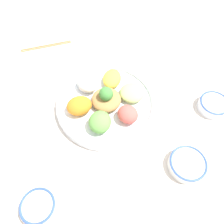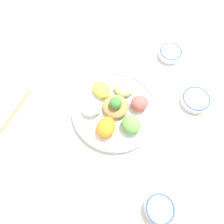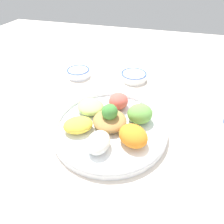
% 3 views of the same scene
% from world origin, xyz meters
% --- Properties ---
extents(ground_plane, '(2.40, 2.40, 0.00)m').
position_xyz_m(ground_plane, '(0.00, 0.00, 0.00)').
color(ground_plane, silver).
extents(salad_platter, '(0.37, 0.37, 0.10)m').
position_xyz_m(salad_platter, '(0.03, 0.04, 0.03)').
color(salad_platter, white).
rests_on(salad_platter, ground_plane).
extents(sauce_bowl_red, '(0.10, 0.10, 0.04)m').
position_xyz_m(sauce_bowl_red, '(0.41, 0.12, 0.02)').
color(sauce_bowl_red, white).
rests_on(sauce_bowl_red, ground_plane).
extents(rice_bowl_blue, '(0.12, 0.12, 0.03)m').
position_xyz_m(rice_bowl_blue, '(0.04, 0.38, 0.02)').
color(rice_bowl_blue, white).
rests_on(rice_bowl_blue, ground_plane).
extents(sauce_bowl_dark, '(0.11, 0.11, 0.04)m').
position_xyz_m(sauce_bowl_dark, '(-0.22, 0.34, 0.02)').
color(sauce_bowl_dark, white).
rests_on(sauce_bowl_dark, ground_plane).
extents(chopsticks_pair_near, '(0.19, 0.14, 0.01)m').
position_xyz_m(chopsticks_pair_near, '(-0.04, -0.38, 0.00)').
color(chopsticks_pair_near, '#9E6B3D').
rests_on(chopsticks_pair_near, ground_plane).
extents(serving_spoon_main, '(0.12, 0.08, 0.01)m').
position_xyz_m(serving_spoon_main, '(-0.25, 0.14, 0.00)').
color(serving_spoon_main, white).
rests_on(serving_spoon_main, ground_plane).
extents(serving_spoon_extra, '(0.12, 0.06, 0.01)m').
position_xyz_m(serving_spoon_extra, '(-0.25, 0.02, 0.00)').
color(serving_spoon_extra, white).
rests_on(serving_spoon_extra, ground_plane).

